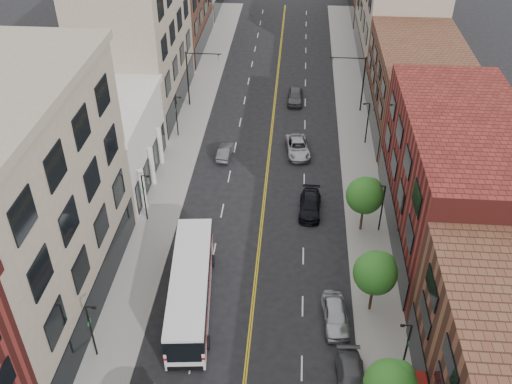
% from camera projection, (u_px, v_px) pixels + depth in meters
% --- Properties ---
extents(sidewalk_left, '(4.00, 110.00, 0.15)m').
position_uv_depth(sidewalk_left, '(179.00, 159.00, 63.60)').
color(sidewalk_left, gray).
rests_on(sidewalk_left, ground).
extents(sidewalk_right, '(4.00, 110.00, 0.15)m').
position_uv_depth(sidewalk_right, '(359.00, 166.00, 62.38)').
color(sidewalk_right, gray).
rests_on(sidewalk_right, ground).
extents(bldg_l_tanoffice, '(10.00, 22.00, 18.00)m').
position_uv_depth(bldg_l_tanoffice, '(17.00, 213.00, 41.02)').
color(bldg_l_tanoffice, gray).
rests_on(bldg_l_tanoffice, ground).
extents(bldg_l_white, '(10.00, 14.00, 8.00)m').
position_uv_depth(bldg_l_white, '(101.00, 144.00, 58.50)').
color(bldg_l_white, silver).
rests_on(bldg_l_white, ground).
extents(bldg_l_far_a, '(10.00, 20.00, 18.00)m').
position_uv_depth(bldg_l_far_a, '(136.00, 37.00, 69.34)').
color(bldg_l_far_a, gray).
rests_on(bldg_l_far_a, ground).
extents(bldg_r_mid, '(10.00, 22.00, 12.00)m').
position_uv_depth(bldg_r_mid, '(456.00, 181.00, 49.58)').
color(bldg_r_mid, '#591B17').
rests_on(bldg_r_mid, ground).
extents(bldg_r_far_a, '(10.00, 20.00, 10.00)m').
position_uv_depth(bldg_r_far_a, '(417.00, 87.00, 67.16)').
color(bldg_r_far_a, brown).
rests_on(bldg_r_far_a, ground).
extents(bldg_r_far_b, '(10.00, 22.00, 14.00)m').
position_uv_depth(bldg_r_far_b, '(398.00, 12.00, 82.98)').
color(bldg_r_far_b, gray).
rests_on(bldg_r_far_b, ground).
extents(tree_r_2, '(3.40, 3.40, 5.59)m').
position_uv_depth(tree_r_2, '(376.00, 272.00, 43.11)').
color(tree_r_2, black).
rests_on(tree_r_2, sidewalk_right).
extents(tree_r_3, '(3.40, 3.40, 5.59)m').
position_uv_depth(tree_r_3, '(366.00, 194.00, 51.20)').
color(tree_r_3, black).
rests_on(tree_r_3, sidewalk_right).
extents(lamp_l_1, '(0.81, 0.55, 5.05)m').
position_uv_depth(lamp_l_1, '(91.00, 328.00, 40.13)').
color(lamp_l_1, black).
rests_on(lamp_l_1, sidewalk_left).
extents(lamp_l_2, '(0.81, 0.55, 5.05)m').
position_uv_depth(lamp_l_2, '(144.00, 195.00, 53.07)').
color(lamp_l_2, black).
rests_on(lamp_l_2, sidewalk_left).
extents(lamp_l_3, '(0.81, 0.55, 5.05)m').
position_uv_depth(lamp_l_3, '(177.00, 114.00, 66.02)').
color(lamp_l_3, black).
rests_on(lamp_l_3, sidewalk_left).
extents(lamp_r_1, '(0.81, 0.55, 5.05)m').
position_uv_depth(lamp_r_1, '(406.00, 347.00, 38.78)').
color(lamp_r_1, black).
rests_on(lamp_r_1, sidewalk_right).
extents(lamp_r_2, '(0.81, 0.55, 5.05)m').
position_uv_depth(lamp_r_2, '(382.00, 206.00, 51.73)').
color(lamp_r_2, black).
rests_on(lamp_r_2, sidewalk_right).
extents(lamp_r_3, '(0.81, 0.55, 5.05)m').
position_uv_depth(lamp_r_3, '(367.00, 121.00, 64.67)').
color(lamp_r_3, black).
rests_on(lamp_r_3, sidewalk_right).
extents(signal_mast_left, '(4.49, 0.18, 7.20)m').
position_uv_depth(signal_mast_left, '(193.00, 72.00, 71.47)').
color(signal_mast_left, black).
rests_on(signal_mast_left, sidewalk_left).
extents(signal_mast_right, '(4.49, 0.18, 7.20)m').
position_uv_depth(signal_mast_right, '(358.00, 78.00, 70.21)').
color(signal_mast_right, black).
rests_on(signal_mast_right, sidewalk_right).
extents(city_bus, '(4.22, 13.57, 3.44)m').
position_uv_depth(city_bus, '(191.00, 286.00, 44.86)').
color(city_bus, silver).
rests_on(city_bus, ground).
extents(car_parked_mid, '(2.25, 5.01, 1.42)m').
position_uv_depth(car_parked_mid, '(351.00, 379.00, 39.35)').
color(car_parked_mid, '#444549').
rests_on(car_parked_mid, ground).
extents(car_parked_far, '(2.34, 4.95, 1.64)m').
position_uv_depth(car_parked_far, '(335.00, 315.00, 43.96)').
color(car_parked_far, '#A6A7AD').
rests_on(car_parked_far, ground).
extents(car_lane_behind, '(1.64, 4.04, 1.30)m').
position_uv_depth(car_lane_behind, '(225.00, 152.00, 63.70)').
color(car_lane_behind, '#434247').
rests_on(car_lane_behind, ground).
extents(car_lane_a, '(2.29, 5.17, 1.47)m').
position_uv_depth(car_lane_a, '(310.00, 205.00, 55.51)').
color(car_lane_a, black).
rests_on(car_lane_a, ground).
extents(car_lane_b, '(3.23, 5.75, 1.52)m').
position_uv_depth(car_lane_b, '(298.00, 147.00, 64.26)').
color(car_lane_b, '#9C9EA4').
rests_on(car_lane_b, ground).
extents(car_lane_c, '(2.03, 4.87, 1.65)m').
position_uv_depth(car_lane_c, '(295.00, 96.00, 74.60)').
color(car_lane_c, '#444549').
rests_on(car_lane_c, ground).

